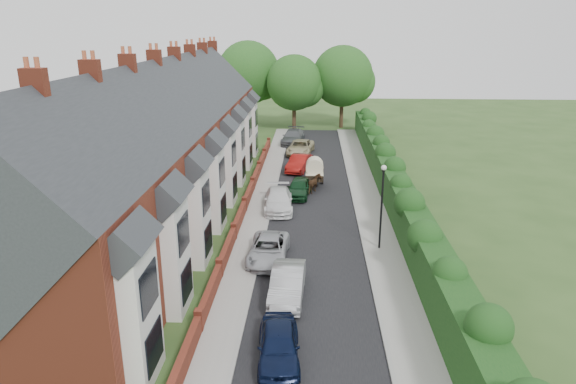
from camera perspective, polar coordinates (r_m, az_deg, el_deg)
name	(u,v)px	position (r m, az deg, el deg)	size (l,w,h in m)	color
ground	(322,280)	(27.05, 3.82, -9.76)	(140.00, 140.00, 0.00)	#2D4C1E
road	(313,208)	(37.13, 2.82, -1.80)	(6.00, 58.00, 0.02)	black
pavement_hedge_side	(370,208)	(37.35, 9.12, -1.81)	(2.20, 58.00, 0.12)	gray
pavement_house_side	(260,207)	(37.30, -3.11, -1.62)	(1.70, 58.00, 0.12)	gray
kerb_hedge_side	(356,208)	(37.25, 7.52, -1.78)	(0.18, 58.00, 0.13)	gray
kerb_house_side	(271,207)	(37.23, -1.88, -1.64)	(0.18, 58.00, 0.13)	gray
hedge	(397,188)	(37.11, 12.00, 0.40)	(2.10, 58.00, 2.85)	#113714
terrace_row	(163,149)	(36.36, -13.70, 4.61)	(9.05, 40.50, 11.50)	maroon
garden_wall_row	(245,206)	(36.35, -4.85, -1.53)	(0.35, 40.35, 1.10)	maroon
lamppost	(382,197)	(29.71, 10.42, -0.51)	(0.32, 0.32, 5.16)	black
tree_far_left	(297,84)	(64.41, 1.01, 11.90)	(7.14, 6.80, 9.29)	#332316
tree_far_right	(346,78)	(66.43, 6.41, 12.51)	(7.98, 7.60, 10.31)	#332316
tree_far_back	(252,74)	(67.75, -4.06, 12.94)	(8.40, 8.00, 10.82)	#332316
car_navy	(279,345)	(20.95, -1.05, -16.61)	(1.63, 4.05, 1.38)	black
car_silver_a	(287,284)	(25.12, -0.07, -10.15)	(1.54, 4.43, 1.46)	#A1A1A5
car_silver_b	(268,249)	(28.93, -2.20, -6.39)	(2.12, 4.60, 1.28)	#ADAFB4
car_white	(278,200)	(36.60, -1.09, -0.92)	(1.98, 4.87, 1.41)	white
car_green	(299,188)	(39.47, 1.24, 0.49)	(1.65, 4.09, 1.39)	#0F3419
car_red	(299,163)	(46.49, 1.25, 3.24)	(1.53, 4.38, 1.44)	maroon
car_beige	(300,147)	(52.61, 1.39, 4.97)	(2.34, 5.07, 1.41)	#BCAF87
car_grey	(293,137)	(57.21, 0.57, 6.13)	(2.20, 5.40, 1.57)	#55595C
horse	(314,184)	(40.33, 2.95, 0.88)	(0.77, 1.69, 1.42)	#452C19
horse_cart	(315,170)	(41.89, 2.97, 2.46)	(1.49, 3.30, 2.38)	black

